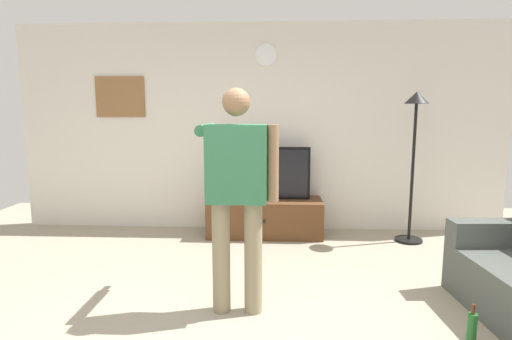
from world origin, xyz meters
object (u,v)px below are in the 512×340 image
television (265,173)px  floor_lamp (415,136)px  framed_picture (120,97)px  wall_clock (266,55)px  beverage_bottle (472,328)px  tv_stand (265,217)px  person_standing_nearer_lamp (237,187)px

television → floor_lamp: 1.85m
framed_picture → wall_clock: bearing=-0.1°
television → framed_picture: 2.16m
television → beverage_bottle: 2.93m
wall_clock → floor_lamp: size_ratio=0.15×
floor_lamp → beverage_bottle: bearing=-97.6°
floor_lamp → tv_stand: bearing=174.4°
television → person_standing_nearer_lamp: (-0.17, -2.04, 0.21)m
wall_clock → framed_picture: 1.99m
tv_stand → floor_lamp: bearing=-5.6°
framed_picture → person_standing_nearer_lamp: bearing=-52.5°
person_standing_nearer_lamp → beverage_bottle: 1.91m
tv_stand → beverage_bottle: 2.81m
tv_stand → television: size_ratio=1.27×
tv_stand → person_standing_nearer_lamp: 2.14m
tv_stand → framed_picture: size_ratio=2.22×
wall_clock → floor_lamp: (1.77, -0.46, -0.99)m
wall_clock → beverage_bottle: wall_clock is taller
tv_stand → framed_picture: (-1.92, 0.30, 1.53)m
wall_clock → floor_lamp: bearing=-14.7°
floor_lamp → person_standing_nearer_lamp: floor_lamp is taller
floor_lamp → framed_picture: bearing=172.7°
floor_lamp → beverage_bottle: 2.52m
floor_lamp → beverage_bottle: size_ratio=6.18×
television → wall_clock: (0.00, 0.24, 1.49)m
tv_stand → floor_lamp: floor_lamp is taller
tv_stand → wall_clock: wall_clock is taller
wall_clock → person_standing_nearer_lamp: size_ratio=0.16×
wall_clock → tv_stand: bearing=-90.0°
framed_picture → floor_lamp: size_ratio=0.36×
tv_stand → beverage_bottle: tv_stand is taller
person_standing_nearer_lamp → beverage_bottle: person_standing_nearer_lamp is taller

